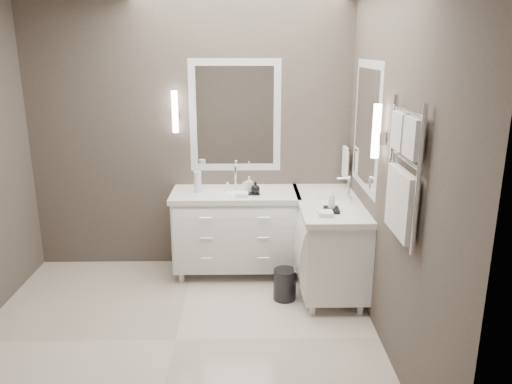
{
  "coord_description": "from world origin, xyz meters",
  "views": [
    {
      "loc": [
        0.57,
        -3.43,
        2.19
      ],
      "look_at": [
        0.64,
        0.7,
        1.0
      ],
      "focal_mm": 35.0,
      "sensor_mm": 36.0,
      "label": 1
    }
  ],
  "objects_px": {
    "vanity_right": "(329,238)",
    "vanity_back": "(236,227)",
    "waste_bin": "(285,284)",
    "towel_ladder": "(403,180)"
  },
  "relations": [
    {
      "from": "vanity_right",
      "to": "towel_ladder",
      "type": "xyz_separation_m",
      "value": [
        0.23,
        -1.3,
        0.91
      ]
    },
    {
      "from": "vanity_back",
      "to": "waste_bin",
      "type": "height_order",
      "value": "vanity_back"
    },
    {
      "from": "vanity_right",
      "to": "towel_ladder",
      "type": "relative_size",
      "value": 1.38
    },
    {
      "from": "waste_bin",
      "to": "towel_ladder",
      "type": "bearing_deg",
      "value": -58.22
    },
    {
      "from": "towel_ladder",
      "to": "vanity_right",
      "type": "bearing_deg",
      "value": 99.84
    },
    {
      "from": "vanity_right",
      "to": "vanity_back",
      "type": "bearing_deg",
      "value": 159.62
    },
    {
      "from": "vanity_right",
      "to": "waste_bin",
      "type": "xyz_separation_m",
      "value": [
        -0.43,
        -0.25,
        -0.34
      ]
    },
    {
      "from": "vanity_right",
      "to": "towel_ladder",
      "type": "bearing_deg",
      "value": -80.16
    },
    {
      "from": "towel_ladder",
      "to": "vanity_back",
      "type": "bearing_deg",
      "value": 124.1
    },
    {
      "from": "waste_bin",
      "to": "vanity_back",
      "type": "bearing_deg",
      "value": 128.05
    }
  ]
}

